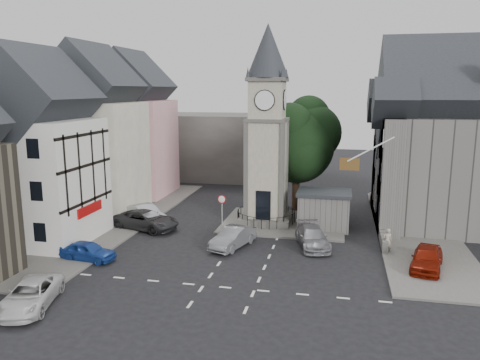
% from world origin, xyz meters
% --- Properties ---
extents(ground, '(120.00, 120.00, 0.00)m').
position_xyz_m(ground, '(0.00, 0.00, 0.00)').
color(ground, black).
rests_on(ground, ground).
extents(pavement_west, '(6.00, 30.00, 0.14)m').
position_xyz_m(pavement_west, '(-12.50, 6.00, 0.07)').
color(pavement_west, '#595651').
rests_on(pavement_west, ground).
extents(pavement_east, '(6.00, 26.00, 0.14)m').
position_xyz_m(pavement_east, '(12.00, 8.00, 0.07)').
color(pavement_east, '#595651').
rests_on(pavement_east, ground).
extents(central_island, '(10.00, 8.00, 0.16)m').
position_xyz_m(central_island, '(1.50, 8.00, 0.08)').
color(central_island, '#595651').
rests_on(central_island, ground).
extents(road_markings, '(20.00, 8.00, 0.01)m').
position_xyz_m(road_markings, '(0.00, -5.50, 0.01)').
color(road_markings, silver).
rests_on(road_markings, ground).
extents(clock_tower, '(4.86, 4.86, 16.25)m').
position_xyz_m(clock_tower, '(0.00, 7.99, 8.12)').
color(clock_tower, '#4C4944').
rests_on(clock_tower, ground).
extents(stone_shelter, '(4.30, 3.30, 3.08)m').
position_xyz_m(stone_shelter, '(4.80, 7.50, 1.55)').
color(stone_shelter, '#605D58').
rests_on(stone_shelter, ground).
extents(town_tree, '(7.20, 7.20, 10.80)m').
position_xyz_m(town_tree, '(2.00, 13.00, 6.97)').
color(town_tree, black).
rests_on(town_tree, ground).
extents(warning_sign_post, '(0.70, 0.19, 2.85)m').
position_xyz_m(warning_sign_post, '(-3.20, 5.43, 2.03)').
color(warning_sign_post, black).
rests_on(warning_sign_post, ground).
extents(terrace_pink, '(8.10, 7.60, 12.80)m').
position_xyz_m(terrace_pink, '(-15.50, 16.00, 6.58)').
color(terrace_pink, pink).
rests_on(terrace_pink, ground).
extents(terrace_cream, '(8.10, 7.60, 12.80)m').
position_xyz_m(terrace_cream, '(-15.50, 8.00, 6.58)').
color(terrace_cream, beige).
rests_on(terrace_cream, ground).
extents(terrace_tudor, '(8.10, 7.60, 12.00)m').
position_xyz_m(terrace_tudor, '(-15.50, 0.00, 6.19)').
color(terrace_tudor, silver).
rests_on(terrace_tudor, ground).
extents(backdrop_west, '(20.00, 10.00, 8.00)m').
position_xyz_m(backdrop_west, '(-12.00, 28.00, 4.00)').
color(backdrop_west, '#4C4944').
rests_on(backdrop_west, ground).
extents(east_building, '(14.40, 11.40, 12.60)m').
position_xyz_m(east_building, '(15.59, 11.00, 6.26)').
color(east_building, '#605D58').
rests_on(east_building, ground).
extents(east_boundary_wall, '(0.40, 16.00, 0.90)m').
position_xyz_m(east_boundary_wall, '(9.20, 10.00, 0.45)').
color(east_boundary_wall, '#605D58').
rests_on(east_boundary_wall, ground).
extents(flagpole, '(3.68, 0.10, 2.74)m').
position_xyz_m(flagpole, '(8.00, 4.00, 7.00)').
color(flagpole, white).
rests_on(flagpole, ground).
extents(car_west_blue, '(3.91, 1.92, 1.29)m').
position_xyz_m(car_west_blue, '(-10.14, -3.19, 0.64)').
color(car_west_blue, '#1B4099').
rests_on(car_west_blue, ground).
extents(car_west_silver, '(4.86, 4.19, 1.58)m').
position_xyz_m(car_west_silver, '(-9.87, 5.62, 0.79)').
color(car_west_silver, '#B4B6BD').
rests_on(car_west_silver, ground).
extents(car_west_grey, '(5.95, 3.91, 1.52)m').
position_xyz_m(car_west_grey, '(-9.19, 4.17, 0.76)').
color(car_west_grey, '#28292A').
rests_on(car_west_grey, ground).
extents(car_island_silver, '(2.84, 4.66, 1.45)m').
position_xyz_m(car_island_silver, '(-1.34, 1.34, 0.73)').
color(car_island_silver, gray).
rests_on(car_island_silver, ground).
extents(car_island_east, '(3.12, 5.17, 1.40)m').
position_xyz_m(car_island_east, '(4.22, 2.71, 0.70)').
color(car_island_east, gray).
rests_on(car_island_east, ground).
extents(car_east_red, '(2.76, 4.68, 1.50)m').
position_xyz_m(car_east_red, '(11.50, -0.18, 0.75)').
color(car_east_red, maroon).
rests_on(car_east_red, ground).
extents(van_sw_white, '(3.36, 5.20, 1.33)m').
position_xyz_m(van_sw_white, '(-9.50, -10.00, 0.67)').
color(van_sw_white, silver).
rests_on(van_sw_white, ground).
extents(pedestrian, '(0.70, 0.53, 1.74)m').
position_xyz_m(pedestrian, '(9.35, 2.50, 0.87)').
color(pedestrian, '#A69F8A').
rests_on(pedestrian, ground).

